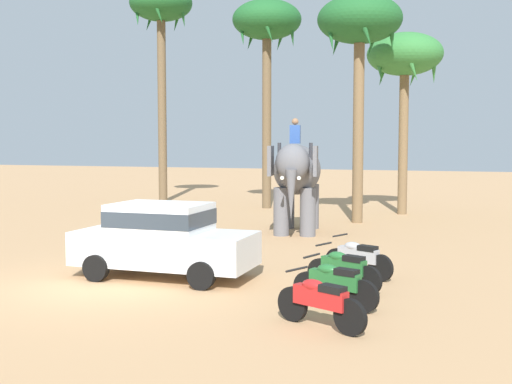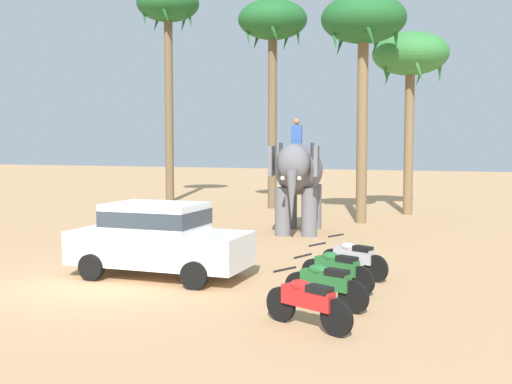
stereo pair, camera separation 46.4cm
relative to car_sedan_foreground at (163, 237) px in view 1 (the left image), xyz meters
The scene contains 11 objects.
ground_plane 1.74m from the car_sedan_foreground, 129.70° to the right, with size 120.00×120.00×0.00m, color tan.
car_sedan_foreground is the anchor object (origin of this frame).
elephant_with_mahout 7.99m from the car_sedan_foreground, 83.20° to the left, with size 2.19×4.00×3.88m.
motorcycle_nearest_camera 5.08m from the car_sedan_foreground, 31.66° to the right, with size 1.68×0.88×0.94m.
motorcycle_second_in_row 4.46m from the car_sedan_foreground, 16.76° to the right, with size 1.74×0.75×0.94m.
motorcycle_mid_row 4.16m from the car_sedan_foreground, ahead, with size 1.70×0.85×0.94m.
motorcycle_fourth_in_row 4.48m from the car_sedan_foreground, 19.55° to the left, with size 1.69×0.88×0.94m.
palm_tree_behind_elephant 17.24m from the car_sedan_foreground, 99.70° to the left, with size 3.20×3.20×9.66m.
palm_tree_near_hut 13.30m from the car_sedan_foreground, 78.06° to the left, with size 3.20×3.20×8.63m.
palm_tree_left_of_road 16.37m from the car_sedan_foreground, 76.02° to the left, with size 3.20×3.20×7.73m.
palm_tree_far_back 20.55m from the car_sedan_foreground, 117.86° to the left, with size 3.20×3.20×11.09m.
Camera 1 is at (7.63, -11.49, 3.07)m, focal length 43.93 mm.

